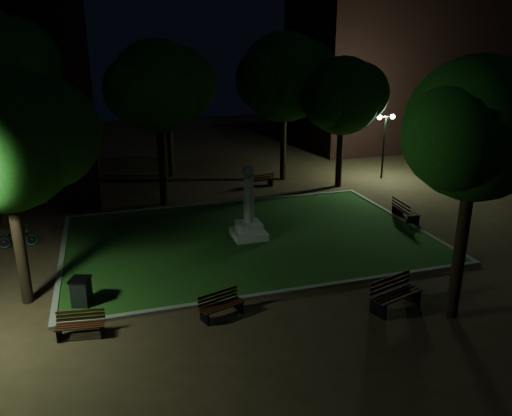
{
  "coord_description": "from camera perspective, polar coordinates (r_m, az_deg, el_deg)",
  "views": [
    {
      "loc": [
        -5.66,
        -17.24,
        8.04
      ],
      "look_at": [
        0.01,
        1.0,
        1.73
      ],
      "focal_mm": 35.0,
      "sensor_mm": 36.0,
      "label": 1
    }
  ],
  "objects": [
    {
      "name": "tree_far_north",
      "position": [
        31.38,
        -9.94,
        13.73
      ],
      "size": [
        5.77,
        4.71,
        8.05
      ],
      "color": "black",
      "rests_on": "ground"
    },
    {
      "name": "bench_near_right",
      "position": [
        16.64,
        15.54,
        -9.49
      ],
      "size": [
        1.93,
        1.13,
        1.0
      ],
      "rotation": [
        0.0,
        0.0,
        0.29
      ],
      "color": "black",
      "rests_on": "ground"
    },
    {
      "name": "ground",
      "position": [
        19.84,
        0.82,
        -5.62
      ],
      "size": [
        80.0,
        80.0,
        0.0
      ],
      "primitive_type": "plane",
      "color": "#42301F"
    },
    {
      "name": "bench_right_side",
      "position": [
        24.77,
        16.6,
        -0.34
      ],
      "size": [
        0.78,
        1.81,
        0.96
      ],
      "rotation": [
        0.0,
        0.0,
        1.47
      ],
      "color": "black",
      "rests_on": "ground"
    },
    {
      "name": "tree_north_wl",
      "position": [
        25.57,
        -11.0,
        13.48
      ],
      "size": [
        5.56,
        4.54,
        8.32
      ],
      "color": "black",
      "rests_on": "ground"
    },
    {
      "name": "bicycle",
      "position": [
        22.86,
        -25.61,
        -3.08
      ],
      "size": [
        1.6,
        0.61,
        0.83
      ],
      "primitive_type": "imported",
      "rotation": [
        0.0,
        0.0,
        1.61
      ],
      "color": "black",
      "rests_on": "ground"
    },
    {
      "name": "lamppost_ne",
      "position": [
        31.73,
        14.5,
        8.24
      ],
      "size": [
        1.18,
        0.28,
        3.96
      ],
      "color": "black",
      "rests_on": "ground"
    },
    {
      "name": "monument",
      "position": [
        21.27,
        -0.84,
        -1.17
      ],
      "size": [
        1.4,
        1.4,
        3.2
      ],
      "color": "#ADA6A1",
      "rests_on": "lawn"
    },
    {
      "name": "tree_west",
      "position": [
        16.53,
        -26.65,
        6.98
      ],
      "size": [
        5.33,
        4.35,
        7.53
      ],
      "color": "black",
      "rests_on": "ground"
    },
    {
      "name": "tree_se",
      "position": [
        15.19,
        24.21,
        8.21
      ],
      "size": [
        4.93,
        4.03,
        7.82
      ],
      "color": "black",
      "rests_on": "ground"
    },
    {
      "name": "building_far",
      "position": [
        44.16,
        15.68,
        14.99
      ],
      "size": [
        16.0,
        10.0,
        12.0
      ],
      "primitive_type": "cube",
      "color": "#411D1A",
      "rests_on": "ground"
    },
    {
      "name": "lawn",
      "position": [
        21.59,
        -0.83,
        -3.46
      ],
      "size": [
        15.0,
        10.0,
        0.08
      ],
      "primitive_type": "cube",
      "color": "#234D19",
      "rests_on": "ground"
    },
    {
      "name": "tree_north_er",
      "position": [
        30.21,
        3.49,
        14.7
      ],
      "size": [
        6.37,
        5.2,
        8.77
      ],
      "color": "black",
      "rests_on": "ground"
    },
    {
      "name": "bench_far_side",
      "position": [
        29.23,
        0.58,
        3.12
      ],
      "size": [
        1.6,
        0.82,
        0.84
      ],
      "rotation": [
        0.0,
        0.0,
        3.34
      ],
      "color": "black",
      "rests_on": "ground"
    },
    {
      "name": "lawn_kerb",
      "position": [
        21.58,
        -0.83,
        -3.42
      ],
      "size": [
        15.4,
        10.4,
        0.12
      ],
      "color": "slate",
      "rests_on": "ground"
    },
    {
      "name": "trash_bin",
      "position": [
        17.01,
        -19.34,
        -9.1
      ],
      "size": [
        0.75,
        0.75,
        1.01
      ],
      "color": "black",
      "rests_on": "ground"
    },
    {
      "name": "bench_west_near",
      "position": [
        15.54,
        -19.42,
        -12.51
      ],
      "size": [
        1.41,
        0.66,
        0.75
      ],
      "rotation": [
        0.0,
        0.0,
        -0.14
      ],
      "color": "black",
      "rests_on": "ground"
    },
    {
      "name": "bench_near_left",
      "position": [
        15.69,
        -4.03,
        -11.06
      ],
      "size": [
        1.49,
        0.9,
        0.77
      ],
      "rotation": [
        0.0,
        0.0,
        0.31
      ],
      "color": "black",
      "rests_on": "ground"
    },
    {
      "name": "tree_ne",
      "position": [
        29.02,
        10.06,
        12.5
      ],
      "size": [
        5.34,
        4.36,
        7.44
      ],
      "color": "black",
      "rests_on": "ground"
    }
  ]
}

